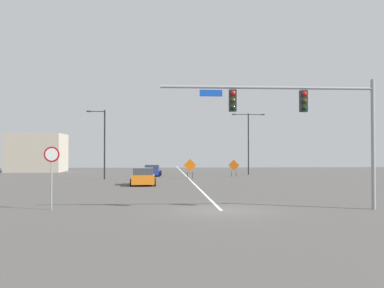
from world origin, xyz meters
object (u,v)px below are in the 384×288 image
at_px(car_blue_mid, 152,171).
at_px(construction_sign_left_shoulder, 190,166).
at_px(stop_sign, 52,165).
at_px(construction_sign_right_lane, 234,166).
at_px(traffic_signal_assembly, 303,112).
at_px(street_lamp_near_right, 248,138).
at_px(car_orange_approaching, 143,177).
at_px(street_lamp_mid_left, 103,141).

bearing_deg(car_blue_mid, construction_sign_left_shoulder, -56.50).
relative_size(stop_sign, construction_sign_right_lane, 1.52).
relative_size(traffic_signal_assembly, street_lamp_near_right, 1.33).
height_order(street_lamp_near_right, construction_sign_left_shoulder, street_lamp_near_right).
distance_m(stop_sign, construction_sign_right_lane, 33.00).
relative_size(street_lamp_near_right, construction_sign_right_lane, 3.94).
distance_m(stop_sign, car_orange_approaching, 16.88).
bearing_deg(traffic_signal_assembly, street_lamp_mid_left, 116.73).
bearing_deg(street_lamp_mid_left, stop_sign, -87.78).
bearing_deg(car_blue_mid, traffic_signal_assembly, -75.98).
height_order(traffic_signal_assembly, construction_sign_right_lane, traffic_signal_assembly).
relative_size(street_lamp_mid_left, construction_sign_left_shoulder, 3.40).
height_order(stop_sign, street_lamp_near_right, street_lamp_near_right).
relative_size(traffic_signal_assembly, car_orange_approaching, 2.65).
bearing_deg(car_orange_approaching, traffic_signal_assembly, -63.60).
bearing_deg(car_orange_approaching, street_lamp_mid_left, 117.34).
xyz_separation_m(construction_sign_left_shoulder, car_orange_approaching, (-4.63, -9.07, -0.71)).
height_order(street_lamp_mid_left, car_blue_mid, street_lamp_mid_left).
height_order(traffic_signal_assembly, car_blue_mid, traffic_signal_assembly).
distance_m(construction_sign_left_shoulder, car_blue_mid, 7.72).
height_order(construction_sign_left_shoulder, car_blue_mid, construction_sign_left_shoulder).
distance_m(street_lamp_near_right, construction_sign_left_shoulder, 12.66).
bearing_deg(construction_sign_left_shoulder, car_orange_approaching, -117.04).
distance_m(stop_sign, street_lamp_near_right, 38.35).
bearing_deg(construction_sign_right_lane, construction_sign_left_shoulder, -140.82).
xyz_separation_m(street_lamp_mid_left, car_blue_mid, (5.08, 6.41, -3.50)).
xyz_separation_m(construction_sign_right_lane, construction_sign_left_shoulder, (-5.50, -4.48, 0.12)).
distance_m(stop_sign, car_blue_mid, 32.18).
height_order(traffic_signal_assembly, street_lamp_mid_left, street_lamp_mid_left).
relative_size(construction_sign_left_shoulder, car_blue_mid, 0.54).
distance_m(street_lamp_near_right, construction_sign_right_lane, 6.36).
relative_size(traffic_signal_assembly, street_lamp_mid_left, 1.43).
xyz_separation_m(traffic_signal_assembly, street_lamp_mid_left, (-13.25, 26.32, -0.66)).
bearing_deg(car_blue_mid, stop_sign, -97.31).
xyz_separation_m(construction_sign_right_lane, car_blue_mid, (-9.74, 1.93, -0.64)).
xyz_separation_m(traffic_signal_assembly, construction_sign_left_shoulder, (-3.93, 26.32, -3.39)).
bearing_deg(stop_sign, construction_sign_right_lane, 65.22).
height_order(stop_sign, car_blue_mid, stop_sign).
relative_size(traffic_signal_assembly, construction_sign_right_lane, 5.23).
xyz_separation_m(street_lamp_mid_left, construction_sign_right_lane, (14.82, 4.49, -2.86)).
height_order(construction_sign_left_shoulder, car_orange_approaching, construction_sign_left_shoulder).
height_order(street_lamp_near_right, car_orange_approaching, street_lamp_near_right).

